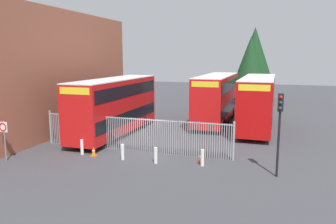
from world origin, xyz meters
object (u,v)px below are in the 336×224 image
Objects in this scene: double_decker_bus_near_gate at (115,104)px; bollard_far_right at (202,158)px; double_decker_bus_behind_fence_right at (258,101)px; bollard_near_right at (156,155)px; traffic_cone_by_gate at (94,151)px; bollard_center_front at (123,152)px; speed_limit_sign_post at (4,132)px; bollard_near_left at (82,147)px; traffic_cone_mid_forecourt at (201,157)px; traffic_light_kerbside at (280,120)px; double_decker_bus_behind_fence_left at (217,97)px.

double_decker_bus_near_gate is 11.38× the size of bollard_far_right.
double_decker_bus_behind_fence_right is (10.43, 5.64, 0.00)m from double_decker_bus_near_gate.
bollard_near_right is 1.61× the size of traffic_cone_by_gate.
bollard_far_right is at bearing 4.31° from bollard_center_front.
speed_limit_sign_post reaches higher than bollard_near_right.
bollard_near_left is 5.02m from bollard_near_right.
bollard_center_front is 4.68m from traffic_cone_mid_forecourt.
speed_limit_sign_post is (-11.26, -2.73, 1.30)m from bollard_far_right.
traffic_cone_mid_forecourt is (-0.21, 0.65, -0.19)m from bollard_far_right.
double_decker_bus_near_gate is at bearing 154.46° from traffic_light_kerbside.
bollard_far_right is (7.67, 0.19, 0.00)m from bollard_near_left.
double_decker_bus_behind_fence_left reaches higher than bollard_near_left.
bollard_near_left is (-10.00, -11.13, -1.95)m from double_decker_bus_behind_fence_right.
double_decker_bus_near_gate reaches higher than bollard_far_right.
double_decker_bus_behind_fence_right is at bearing 98.34° from traffic_light_kerbside.
double_decker_bus_behind_fence_right is 13.49m from bollard_center_front.
double_decker_bus_behind_fence_left is at bearing 57.62° from speed_limit_sign_post.
bollard_center_front is (2.90, -0.17, 0.00)m from bollard_near_left.
bollard_center_front reaches higher than traffic_cone_by_gate.
traffic_cone_by_gate is (1.30, -5.57, -2.13)m from double_decker_bus_near_gate.
speed_limit_sign_post is (-8.60, -2.33, 1.30)m from bollard_near_right.
bollard_near_left is at bearing -85.49° from double_decker_bus_near_gate.
traffic_cone_mid_forecourt is at bearing -30.50° from double_decker_bus_near_gate.
double_decker_bus_behind_fence_left reaches higher than speed_limit_sign_post.
speed_limit_sign_post is at bearing -166.35° from bollard_far_right.
bollard_center_front is 0.22× the size of traffic_light_kerbside.
bollard_near_right is 0.40× the size of speed_limit_sign_post.
double_decker_bus_near_gate reaches higher than bollard_near_right.
traffic_cone_mid_forecourt is at bearing 7.93° from traffic_cone_by_gate.
traffic_cone_mid_forecourt is (6.59, 0.92, 0.00)m from traffic_cone_by_gate.
bollard_center_front is 1.00× the size of bollard_far_right.
double_decker_bus_behind_fence_left is at bearing 75.75° from bollard_center_front.
traffic_cone_by_gate is at bearing 177.34° from bollard_center_front.
double_decker_bus_behind_fence_right is (3.78, -1.78, 0.00)m from double_decker_bus_behind_fence_left.
double_decker_bus_behind_fence_right is at bearing 50.82° from traffic_cone_by_gate.
bollard_near_left is 0.40× the size of speed_limit_sign_post.
bollard_near_right is 0.22× the size of traffic_light_kerbside.
traffic_cone_by_gate is (-9.13, -11.21, -2.13)m from double_decker_bus_behind_fence_right.
double_decker_bus_behind_fence_left is 13.64m from bollard_center_front.
bollard_near_left is 1.00× the size of bollard_far_right.
bollard_center_front is (3.33, -5.66, -1.95)m from double_decker_bus_near_gate.
bollard_near_right is 2.67m from traffic_cone_mid_forecourt.
double_decker_bus_near_gate reaches higher than traffic_cone_by_gate.
bollard_center_front is (-3.32, -13.08, -1.95)m from double_decker_bus_behind_fence_left.
double_decker_bus_behind_fence_right is at bearing 28.39° from double_decker_bus_near_gate.
bollard_far_right is 6.82m from traffic_cone_by_gate.
traffic_light_kerbside reaches higher than bollard_center_front.
double_decker_bus_behind_fence_right is at bearing 78.00° from bollard_far_right.
double_decker_bus_behind_fence_left is 11.38× the size of bollard_near_left.
bollard_near_left reaches higher than traffic_cone_by_gate.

